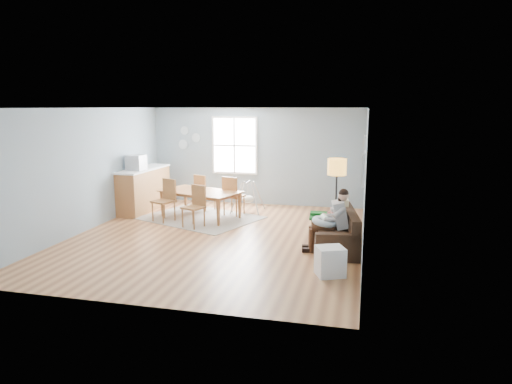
% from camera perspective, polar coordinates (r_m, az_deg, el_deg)
% --- Properties ---
extents(room, '(8.40, 9.40, 3.90)m').
position_cam_1_polar(room, '(9.39, -5.09, 8.73)').
color(room, brown).
extents(window, '(1.32, 0.08, 1.62)m').
position_cam_1_polar(window, '(12.91, -2.69, 5.83)').
color(window, white).
rests_on(window, room).
extents(pictures, '(0.05, 1.34, 0.74)m').
position_cam_1_polar(pictures, '(7.90, 13.34, 3.98)').
color(pictures, white).
rests_on(pictures, room).
extents(wall_plates, '(0.67, 0.02, 0.66)m').
position_cam_1_polar(wall_plates, '(13.36, -8.51, 6.66)').
color(wall_plates, '#ABC5CD').
rests_on(wall_plates, room).
extents(sofa, '(1.07, 1.96, 0.75)m').
position_cam_1_polar(sofa, '(9.10, 10.02, -5.22)').
color(sofa, black).
rests_on(sofa, room).
extents(green_throw, '(0.91, 0.77, 0.04)m').
position_cam_1_polar(green_throw, '(9.64, 9.30, -2.99)').
color(green_throw, '#125215').
rests_on(green_throw, sofa).
extents(beige_pillow, '(0.18, 0.44, 0.43)m').
position_cam_1_polar(beige_pillow, '(9.49, 10.99, -2.05)').
color(beige_pillow, '#B6AA8B').
rests_on(beige_pillow, sofa).
extents(father, '(0.90, 0.46, 1.22)m').
position_cam_1_polar(father, '(8.74, 9.49, -3.26)').
color(father, gray).
rests_on(father, sofa).
extents(nursing_pillow, '(0.50, 0.49, 0.20)m').
position_cam_1_polar(nursing_pillow, '(8.74, 8.56, -3.68)').
color(nursing_pillow, silver).
rests_on(nursing_pillow, father).
extents(infant, '(0.19, 0.34, 0.12)m').
position_cam_1_polar(infant, '(8.76, 8.56, -3.17)').
color(infant, white).
rests_on(infant, nursing_pillow).
extents(toddler, '(0.47, 0.29, 0.71)m').
position_cam_1_polar(toddler, '(9.18, 9.55, -2.74)').
color(toddler, silver).
rests_on(toddler, sofa).
extents(floor_lamp, '(0.35, 0.35, 1.76)m').
position_cam_1_polar(floor_lamp, '(8.81, 10.06, 2.16)').
color(floor_lamp, black).
rests_on(floor_lamp, room).
extents(storage_cube, '(0.55, 0.52, 0.48)m').
position_cam_1_polar(storage_cube, '(7.61, 9.19, -8.56)').
color(storage_cube, white).
rests_on(storage_cube, room).
extents(rug, '(3.26, 2.90, 0.01)m').
position_cam_1_polar(rug, '(11.44, -7.00, -3.21)').
color(rug, gray).
rests_on(rug, room).
extents(dining_table, '(2.17, 1.63, 0.68)m').
position_cam_1_polar(dining_table, '(11.37, -7.03, -1.57)').
color(dining_table, brown).
rests_on(dining_table, rug).
extents(chair_sw, '(0.60, 0.60, 1.01)m').
position_cam_1_polar(chair_sw, '(11.19, -11.17, -0.62)').
color(chair_sw, olive).
rests_on(chair_sw, rug).
extents(chair_se, '(0.56, 0.56, 0.96)m').
position_cam_1_polar(chair_se, '(10.52, -7.55, -1.41)').
color(chair_se, olive).
rests_on(chair_se, rug).
extents(chair_nw, '(0.58, 0.58, 0.97)m').
position_cam_1_polar(chair_nw, '(12.13, -6.66, 0.23)').
color(chair_nw, olive).
rests_on(chair_nw, rug).
extents(chair_ne, '(0.56, 0.56, 1.01)m').
position_cam_1_polar(chair_ne, '(11.50, -3.01, -0.15)').
color(chair_ne, olive).
rests_on(chair_ne, rug).
extents(counter, '(0.65, 2.03, 1.13)m').
position_cam_1_polar(counter, '(12.49, -13.81, 0.38)').
color(counter, brown).
rests_on(counter, room).
extents(monitor, '(0.44, 0.42, 0.39)m').
position_cam_1_polar(monitor, '(12.04, -14.77, 3.58)').
color(monitor, '#ABABB0').
rests_on(monitor, counter).
extents(baby_swing, '(0.79, 0.80, 0.80)m').
position_cam_1_polar(baby_swing, '(11.95, -1.03, -0.80)').
color(baby_swing, '#ABABB0').
rests_on(baby_swing, room).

